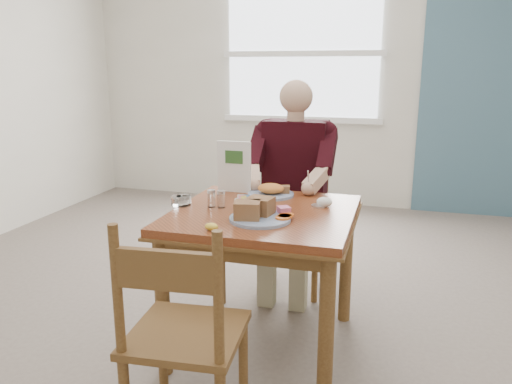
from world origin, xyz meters
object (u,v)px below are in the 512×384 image
(chair_near, at_px, (183,337))
(near_plate, at_px, (258,212))
(chair_far, at_px, (295,218))
(diner, at_px, (293,172))
(table, at_px, (264,231))
(far_plate, at_px, (272,191))

(chair_near, distance_m, near_plate, 0.73)
(chair_far, distance_m, near_plate, 1.01)
(diner, bearing_deg, table, -90.00)
(diner, xyz_separation_m, far_plate, (-0.04, -0.40, -0.03))
(table, distance_m, near_plate, 0.22)
(chair_near, distance_m, diner, 1.56)
(near_plate, relative_size, far_plate, 1.02)
(table, distance_m, chair_far, 0.81)
(chair_near, xyz_separation_m, far_plate, (0.05, 1.13, 0.30))
(diner, bearing_deg, far_plate, -95.26)
(table, bearing_deg, chair_near, -96.23)
(far_plate, bearing_deg, near_plate, -83.54)
(chair_far, distance_m, chair_near, 1.62)
(chair_far, relative_size, chair_near, 1.00)
(diner, distance_m, near_plate, 0.87)
(table, bearing_deg, diner, 90.00)
(table, height_order, chair_near, chair_near)
(near_plate, height_order, far_plate, near_plate)
(chair_near, bearing_deg, diner, 86.65)
(near_plate, distance_m, far_plate, 0.47)
(diner, relative_size, near_plate, 4.34)
(diner, relative_size, far_plate, 4.43)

